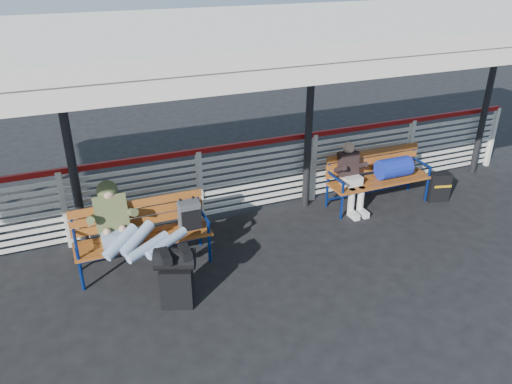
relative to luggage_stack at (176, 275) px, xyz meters
name	(u,v)px	position (x,y,z in m)	size (l,w,h in m)	color
ground	(244,287)	(0.88, 0.02, -0.43)	(60.00, 60.00, 0.00)	black
fence	(200,184)	(0.88, 1.92, 0.23)	(12.08, 0.08, 1.24)	silver
canopy	(215,35)	(0.88, 0.88, 2.61)	(12.60, 3.60, 3.16)	silver
luggage_stack	(176,275)	(0.00, 0.00, 0.00)	(0.55, 0.43, 0.80)	black
bench_left	(153,226)	(-0.05, 1.04, 0.14)	(1.80, 0.56, 0.92)	#964E1D
bench_right	(385,170)	(3.96, 1.37, 0.16)	(1.80, 0.56, 0.92)	#964E1D
traveler_man	(134,235)	(-0.35, 0.69, 0.26)	(0.93, 1.64, 0.77)	#94AFC7
companion_person	(351,177)	(3.29, 1.36, 0.16)	(0.32, 0.66, 1.15)	beige
suitcase_side	(438,187)	(4.89, 1.06, -0.18)	(0.40, 0.30, 0.51)	black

